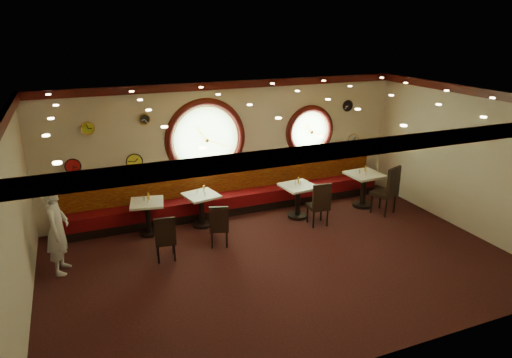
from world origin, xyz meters
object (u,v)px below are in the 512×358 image
(condiment_c_salt, at_px, (295,183))
(chair_b, at_px, (219,223))
(table_b, at_px, (202,206))
(condiment_b_pepper, at_px, (205,193))
(waiter, at_px, (57,230))
(condiment_d_salt, at_px, (360,172))
(chair_a, at_px, (165,236))
(condiment_b_salt, at_px, (197,192))
(table_d, at_px, (364,186))
(condiment_a_pepper, at_px, (148,201))
(condiment_d_pepper, at_px, (366,173))
(condiment_d_bottle, at_px, (365,168))
(chair_c, at_px, (320,202))
(table_c, at_px, (298,197))
(condiment_a_salt, at_px, (144,198))
(condiment_c_pepper, at_px, (301,182))
(condiment_b_bottle, at_px, (204,189))
(condiment_a_bottle, at_px, (148,196))
(table_a, at_px, (148,214))
(chair_d, at_px, (389,187))
(condiment_c_bottle, at_px, (298,181))

(condiment_c_salt, bearing_deg, chair_b, -160.29)
(table_b, distance_m, condiment_b_pepper, 0.36)
(waiter, bearing_deg, condiment_d_salt, -72.19)
(chair_a, height_order, condiment_b_salt, chair_a)
(table_d, xyz_separation_m, condiment_b_pepper, (-4.09, 0.32, 0.27))
(condiment_a_pepper, xyz_separation_m, condiment_d_pepper, (5.32, -0.48, 0.11))
(condiment_d_bottle, bearing_deg, condiment_c_salt, -177.07)
(chair_c, bearing_deg, condiment_c_salt, 118.50)
(table_c, height_order, chair_a, chair_a)
(table_d, relative_size, condiment_a_salt, 7.94)
(table_d, bearing_deg, condiment_b_pepper, 175.48)
(table_d, height_order, condiment_c_pepper, condiment_c_pepper)
(condiment_a_salt, bearing_deg, condiment_c_pepper, -7.91)
(chair_c, bearing_deg, condiment_d_pepper, 23.42)
(condiment_d_pepper, relative_size, condiment_b_bottle, 0.63)
(table_b, distance_m, condiment_a_bottle, 1.23)
(table_a, bearing_deg, condiment_d_pepper, -5.76)
(condiment_d_salt, xyz_separation_m, condiment_d_pepper, (0.09, -0.14, -0.01))
(condiment_b_salt, bearing_deg, chair_a, -126.59)
(chair_d, bearing_deg, condiment_a_bottle, 146.03)
(condiment_b_pepper, bearing_deg, condiment_a_salt, 170.89)
(chair_b, height_order, condiment_a_bottle, condiment_a_bottle)
(condiment_b_salt, xyz_separation_m, condiment_d_bottle, (4.33, -0.35, 0.14))
(chair_a, bearing_deg, chair_d, 9.04)
(chair_a, height_order, chair_b, chair_a)
(condiment_d_salt, distance_m, condiment_d_bottle, 0.27)
(condiment_c_salt, height_order, condiment_c_pepper, condiment_c_pepper)
(condiment_c_pepper, relative_size, condiment_b_bottle, 0.73)
(condiment_a_salt, bearing_deg, condiment_d_salt, -5.41)
(condiment_a_bottle, xyz_separation_m, condiment_b_bottle, (1.27, 0.02, -0.01))
(condiment_d_pepper, bearing_deg, chair_a, -171.14)
(condiment_c_salt, relative_size, waiter, 0.05)
(table_a, relative_size, condiment_b_pepper, 7.94)
(condiment_a_pepper, relative_size, condiment_d_bottle, 0.57)
(condiment_d_salt, height_order, condiment_a_bottle, condiment_d_salt)
(chair_c, bearing_deg, table_b, 162.46)
(table_d, bearing_deg, table_a, 175.34)
(chair_b, bearing_deg, condiment_a_pepper, 156.10)
(table_c, distance_m, condiment_d_bottle, 2.04)
(condiment_b_salt, distance_m, condiment_d_salt, 4.11)
(table_c, xyz_separation_m, condiment_d_bottle, (1.99, 0.13, 0.45))
(condiment_a_pepper, distance_m, condiment_d_bottle, 5.48)
(condiment_c_bottle, bearing_deg, condiment_c_salt, -144.23)
(condiment_c_salt, relative_size, condiment_a_bottle, 0.47)
(condiment_c_salt, bearing_deg, condiment_a_pepper, 174.39)
(table_c, height_order, condiment_a_pepper, condiment_a_pepper)
(condiment_c_pepper, distance_m, condiment_a_bottle, 3.55)
(chair_c, bearing_deg, chair_d, 4.47)
(condiment_d_pepper, height_order, condiment_c_bottle, condiment_d_pepper)
(chair_b, bearing_deg, condiment_b_salt, 113.03)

